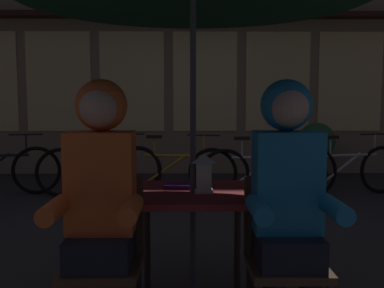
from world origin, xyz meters
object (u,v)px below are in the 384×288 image
chair_left (104,252)px  person_left_hooded (100,188)px  bicycle_fifth (348,170)px  bicycle_third (175,170)px  book (180,186)px  bicycle_fourth (263,172)px  potted_plant (316,146)px  lantern (204,172)px  chair_right (284,251)px  bicycle_second (100,170)px  person_right_hooded (288,187)px  cafe_table (193,207)px

chair_left → person_left_hooded: (-0.00, -0.06, 0.36)m
bicycle_fifth → bicycle_third: bearing=-179.7°
book → bicycle_fourth: bearing=73.7°
chair_left → potted_plant: 5.55m
potted_plant → person_left_hooded: bearing=-117.3°
lantern → chair_left: lantern is taller
lantern → chair_right: lantern is taller
bicycle_second → book: 3.44m
lantern → chair_right: bearing=-38.3°
person_right_hooded → bicycle_third: bearing=100.3°
lantern → person_left_hooded: (-0.54, -0.39, -0.01)m
chair_right → bicycle_fifth: chair_right is taller
bicycle_second → bicycle_fifth: 3.38m
person_left_hooded → bicycle_fourth: person_left_hooded is taller
cafe_table → person_left_hooded: (-0.48, -0.43, 0.21)m
person_right_hooded → bicycle_third: size_ratio=0.84×
bicycle_fourth → bicycle_fifth: 1.21m
chair_left → bicycle_second: size_ratio=0.53×
bicycle_fifth → cafe_table: bearing=-123.3°
potted_plant → bicycle_third: bearing=-150.9°
chair_left → person_left_hooded: size_ratio=0.62×
lantern → bicycle_fifth: size_ratio=0.14×
bicycle_second → potted_plant: (3.30, 1.22, 0.20)m
person_right_hooded → bicycle_fifth: size_ratio=0.85×
book → potted_plant: (2.17, 4.44, -0.21)m
bicycle_fourth → potted_plant: (1.12, 1.47, 0.20)m
person_left_hooded → bicycle_second: 3.86m
chair_left → potted_plant: bearing=62.4°
lantern → chair_left: (-0.54, -0.33, -0.37)m
bicycle_third → bicycle_fifth: 2.36m
person_left_hooded → bicycle_third: bearing=85.6°
bicycle_fourth → bicycle_fifth: same height
chair_right → bicycle_fourth: size_ratio=0.52×
bicycle_second → bicycle_fourth: size_ratio=0.98×
bicycle_second → person_left_hooded: bearing=-78.9°
chair_left → person_left_hooded: person_left_hooded is taller
chair_right → book: size_ratio=4.35×
chair_left → potted_plant: size_ratio=0.95×
chair_right → potted_plant: (1.61, 4.92, 0.05)m
bicycle_third → potted_plant: size_ratio=1.81×
cafe_table → person_left_hooded: bearing=-138.4°
chair_right → book: chair_right is taller
cafe_table → chair_left: chair_left is taller
bicycle_third → chair_left: bearing=-94.5°
bicycle_fourth → bicycle_second: bearing=173.4°
book → bicycle_fifth: bearing=58.0°
cafe_table → potted_plant: 5.01m
bicycle_fifth → potted_plant: (-0.08, 1.26, 0.20)m
chair_right → potted_plant: bearing=71.9°
potted_plant → lantern: bearing=-113.8°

